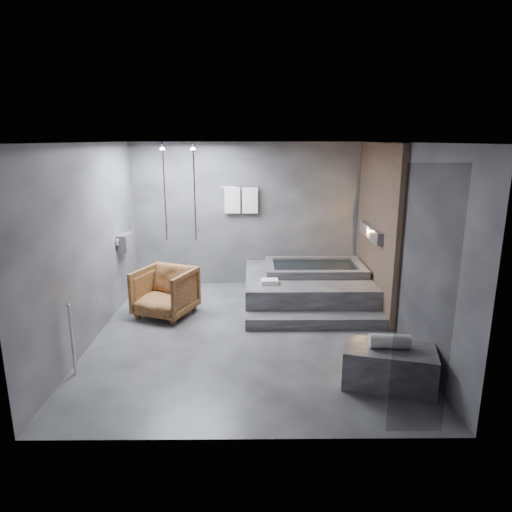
{
  "coord_description": "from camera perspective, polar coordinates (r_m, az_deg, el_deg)",
  "views": [
    {
      "loc": [
        0.06,
        -6.37,
        2.84
      ],
      "look_at": [
        0.12,
        0.3,
        1.13
      ],
      "focal_mm": 32.0,
      "sensor_mm": 36.0,
      "label": 1
    }
  ],
  "objects": [
    {
      "name": "tub_step",
      "position": [
        7.25,
        7.46,
        -8.04
      ],
      "size": [
        2.2,
        0.36,
        0.18
      ],
      "primitive_type": "cube",
      "color": "#333336",
      "rests_on": "ground"
    },
    {
      "name": "deck_towel",
      "position": [
        7.62,
        1.69,
        -3.23
      ],
      "size": [
        0.29,
        0.22,
        0.08
      ],
      "primitive_type": "cube",
      "rotation": [
        0.0,
        0.0,
        0.04
      ],
      "color": "white",
      "rests_on": "tub_deck"
    },
    {
      "name": "tub_deck",
      "position": [
        8.29,
        6.4,
        -3.91
      ],
      "size": [
        2.2,
        2.0,
        0.5
      ],
      "primitive_type": "cube",
      "color": "#333336",
      "rests_on": "ground"
    },
    {
      "name": "concrete_bench",
      "position": [
        5.76,
        16.24,
        -13.13
      ],
      "size": [
        1.16,
        0.83,
        0.47
      ],
      "primitive_type": "cube",
      "rotation": [
        0.0,
        0.0,
        -0.26
      ],
      "color": "#333336",
      "rests_on": "ground"
    },
    {
      "name": "driftwood_chair",
      "position": [
        7.68,
        -11.29,
        -4.43
      ],
      "size": [
        1.12,
        1.14,
        0.8
      ],
      "primitive_type": "imported",
      "rotation": [
        0.0,
        0.0,
        -0.39
      ],
      "color": "#422510",
      "rests_on": "ground"
    },
    {
      "name": "rolled_towel",
      "position": [
        5.63,
        16.39,
        -10.18
      ],
      "size": [
        0.48,
        0.2,
        0.17
      ],
      "primitive_type": "cylinder",
      "rotation": [
        0.0,
        1.57,
        -0.08
      ],
      "color": "silver",
      "rests_on": "concrete_bench"
    },
    {
      "name": "room",
      "position": [
        6.71,
        2.38,
        4.85
      ],
      "size": [
        5.0,
        5.04,
        2.82
      ],
      "color": "#2E2E30",
      "rests_on": "ground"
    }
  ]
}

